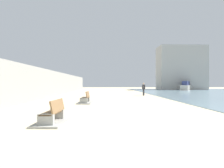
# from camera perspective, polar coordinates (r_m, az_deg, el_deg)

# --- Properties ---
(ground_plane) EXTENTS (120.00, 120.00, 0.00)m
(ground_plane) POSITION_cam_1_polar(r_m,az_deg,el_deg) (25.27, -0.59, -3.54)
(ground_plane) COLOR beige
(seawall) EXTENTS (0.80, 64.00, 3.22)m
(seawall) POSITION_cam_1_polar(r_m,az_deg,el_deg) (26.18, -17.23, 0.11)
(seawall) COLOR #9E9E99
(seawall) RESTS_ON ground
(bench_near) EXTENTS (1.22, 2.16, 0.98)m
(bench_near) POSITION_cam_1_polar(r_m,az_deg,el_deg) (8.80, -16.28, -9.03)
(bench_near) COLOR #9E9E99
(bench_near) RESTS_ON ground
(bench_far) EXTENTS (1.17, 2.14, 0.98)m
(bench_far) POSITION_cam_1_polar(r_m,az_deg,el_deg) (17.01, -7.50, -4.56)
(bench_far) COLOR #9E9E99
(bench_far) RESTS_ON ground
(person_walking) EXTENTS (0.38, 0.42, 1.72)m
(person_walking) POSITION_cam_1_polar(r_m,az_deg,el_deg) (27.70, 8.83, -1.13)
(person_walking) COLOR #333338
(person_walking) RESTS_ON ground
(boat_distant) EXTENTS (5.66, 7.72, 2.13)m
(boat_distant) POSITION_cam_1_polar(r_m,az_deg,el_deg) (53.26, 20.14, -0.69)
(boat_distant) COLOR beige
(boat_distant) RESTS_ON water_bay
(harbor_building) EXTENTS (12.00, 6.00, 11.33)m
(harbor_building) POSITION_cam_1_polar(r_m,az_deg,el_deg) (56.88, 18.73, 4.23)
(harbor_building) COLOR #ADAAA3
(harbor_building) RESTS_ON ground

